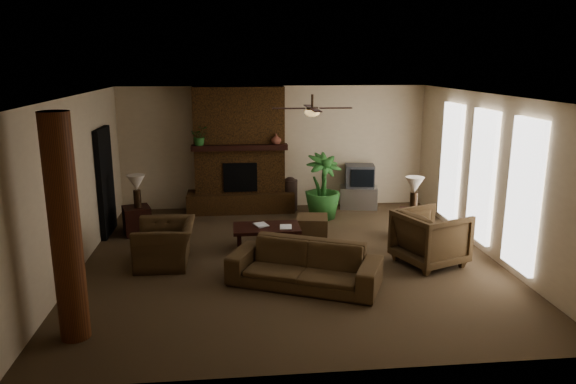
{
  "coord_description": "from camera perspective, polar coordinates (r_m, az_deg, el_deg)",
  "views": [
    {
      "loc": [
        -0.95,
        -8.69,
        3.35
      ],
      "look_at": [
        0.0,
        0.4,
        1.1
      ],
      "focal_mm": 33.39,
      "sensor_mm": 36.0,
      "label": 1
    }
  ],
  "objects": [
    {
      "name": "ottoman",
      "position": [
        10.48,
        2.57,
        -3.68
      ],
      "size": [
        0.69,
        0.69,
        0.4
      ],
      "primitive_type": "cube",
      "rotation": [
        0.0,
        0.0,
        -0.16
      ],
      "color": "#48351F",
      "rests_on": "ground"
    },
    {
      "name": "tv_stand",
      "position": [
        12.58,
        7.51,
        -0.56
      ],
      "size": [
        0.93,
        0.65,
        0.5
      ],
      "primitive_type": "cube",
      "rotation": [
        0.0,
        0.0,
        -0.19
      ],
      "color": "#ADAEB0",
      "rests_on": "ground"
    },
    {
      "name": "ceiling_fan",
      "position": [
        9.13,
        2.59,
        8.66
      ],
      "size": [
        1.35,
        1.35,
        0.37
      ],
      "color": "#312216",
      "rests_on": "ceiling"
    },
    {
      "name": "mantel_plant",
      "position": [
        11.77,
        -9.36,
        5.71
      ],
      "size": [
        0.42,
        0.46,
        0.33
      ],
      "primitive_type": "imported",
      "rotation": [
        0.0,
        0.0,
        0.11
      ],
      "color": "#2B6026",
      "rests_on": "fireplace"
    },
    {
      "name": "book_b",
      "position": [
        9.59,
        -0.88,
        -2.99
      ],
      "size": [
        0.21,
        0.04,
        0.29
      ],
      "primitive_type": "imported",
      "rotation": [
        0.0,
        0.0,
        -0.09
      ],
      "color": "#999999",
      "rests_on": "coffee_table"
    },
    {
      "name": "log_column",
      "position": [
        6.89,
        -22.63,
        -3.73
      ],
      "size": [
        0.36,
        0.36,
        2.8
      ],
      "primitive_type": "cylinder",
      "color": "#592D16",
      "rests_on": "ground"
    },
    {
      "name": "armchair_left",
      "position": [
        9.23,
        -12.95,
        -4.65
      ],
      "size": [
        0.72,
        1.1,
        0.96
      ],
      "primitive_type": "imported",
      "rotation": [
        0.0,
        0.0,
        -1.57
      ],
      "color": "#48351F",
      "rests_on": "ground"
    },
    {
      "name": "windows",
      "position": [
        10.12,
        19.95,
        1.59
      ],
      "size": [
        0.08,
        3.65,
        2.35
      ],
      "color": "white",
      "rests_on": "ground"
    },
    {
      "name": "lamp_left",
      "position": [
        10.79,
        -15.83,
        0.72
      ],
      "size": [
        0.37,
        0.37,
        0.65
      ],
      "color": "#312216",
      "rests_on": "side_table_left"
    },
    {
      "name": "coffee_table",
      "position": [
        9.73,
        -2.3,
        -4.0
      ],
      "size": [
        1.2,
        0.7,
        0.43
      ],
      "color": "black",
      "rests_on": "ground"
    },
    {
      "name": "side_table_left",
      "position": [
        11.01,
        -15.78,
        -2.92
      ],
      "size": [
        0.63,
        0.63,
        0.55
      ],
      "primitive_type": "cube",
      "rotation": [
        0.0,
        0.0,
        0.31
      ],
      "color": "black",
      "rests_on": "ground"
    },
    {
      "name": "room_shell",
      "position": [
        8.96,
        0.26,
        1.25
      ],
      "size": [
        7.0,
        7.0,
        7.0
      ],
      "color": "#4C3926",
      "rests_on": "ground"
    },
    {
      "name": "armchair_right",
      "position": [
        9.3,
        14.96,
        -4.45
      ],
      "size": [
        1.23,
        1.26,
        1.02
      ],
      "primitive_type": "imported",
      "rotation": [
        0.0,
        0.0,
        1.95
      ],
      "color": "#48351F",
      "rests_on": "ground"
    },
    {
      "name": "mantel_vase",
      "position": [
        11.81,
        -1.27,
        5.65
      ],
      "size": [
        0.22,
        0.23,
        0.22
      ],
      "primitive_type": "imported",
      "rotation": [
        0.0,
        0.0,
        -0.01
      ],
      "color": "brown",
      "rests_on": "fireplace"
    },
    {
      "name": "fireplace",
      "position": [
        12.12,
        -5.16,
        3.34
      ],
      "size": [
        2.4,
        0.7,
        2.8
      ],
      "color": "#523115",
      "rests_on": "ground"
    },
    {
      "name": "floor_plant",
      "position": [
        11.65,
        3.67,
        -0.89
      ],
      "size": [
        1.28,
        1.61,
        0.79
      ],
      "primitive_type": "imported",
      "rotation": [
        0.0,
        0.0,
        0.41
      ],
      "color": "#2B6026",
      "rests_on": "ground"
    },
    {
      "name": "side_table_right",
      "position": [
        10.63,
        13.0,
        -3.34
      ],
      "size": [
        0.65,
        0.65,
        0.55
      ],
      "primitive_type": "cube",
      "rotation": [
        0.0,
        0.0,
        -0.4
      ],
      "color": "black",
      "rests_on": "ground"
    },
    {
      "name": "book_a",
      "position": [
        9.68,
        -3.48,
        -2.86
      ],
      "size": [
        0.21,
        0.1,
        0.29
      ],
      "primitive_type": "imported",
      "rotation": [
        0.0,
        0.0,
        0.34
      ],
      "color": "#999999",
      "rests_on": "coffee_table"
    },
    {
      "name": "floor_vase",
      "position": [
        12.26,
        0.22,
        0.07
      ],
      "size": [
        0.34,
        0.34,
        0.77
      ],
      "color": "#2F201A",
      "rests_on": "ground"
    },
    {
      "name": "lamp_right",
      "position": [
        10.48,
        13.32,
        0.5
      ],
      "size": [
        0.38,
        0.38,
        0.65
      ],
      "color": "#312216",
      "rests_on": "side_table_right"
    },
    {
      "name": "sofa",
      "position": [
        8.17,
        1.74,
        -7.02
      ],
      "size": [
        2.34,
        1.54,
        0.89
      ],
      "primitive_type": "imported",
      "rotation": [
        0.0,
        0.0,
        -0.43
      ],
      "color": "#48351F",
      "rests_on": "ground"
    },
    {
      "name": "doorway",
      "position": [
        11.03,
        -18.87,
        1.04
      ],
      "size": [
        0.1,
        1.0,
        2.1
      ],
      "primitive_type": "cube",
      "color": "black",
      "rests_on": "ground"
    },
    {
      "name": "tv",
      "position": [
        12.45,
        7.64,
        1.71
      ],
      "size": [
        0.72,
        0.62,
        0.52
      ],
      "color": "#3A3B3D",
      "rests_on": "tv_stand"
    }
  ]
}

